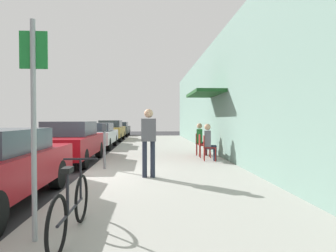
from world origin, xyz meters
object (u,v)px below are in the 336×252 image
Objects in this scene: parked_car_1 at (70,142)px; street_sign at (34,112)px; parked_car_4 at (119,129)px; seated_patron_0 at (209,141)px; parked_car_3 at (111,130)px; bicycle_0 at (71,208)px; seated_patron_2 at (201,138)px; cafe_chair_2 at (199,143)px; cafe_chair_0 at (207,146)px; pedestrian_standing at (149,137)px; parked_car_2 at (97,135)px; cafe_chair_1 at (203,144)px; parking_meter at (104,143)px.

street_sign reaches higher than parked_car_1.
seated_patron_0 reaches higher than parked_car_4.
parked_car_3 is 17.68m from bicycle_0.
seated_patron_0 is at bearing -90.01° from seated_patron_2.
cafe_chair_2 is (4.89, -9.75, -0.15)m from parked_car_3.
cafe_chair_0 is (4.88, -11.32, -0.15)m from parked_car_3.
parked_car_4 is 18.06m from cafe_chair_0.
pedestrian_standing reaches higher than parked_car_4.
pedestrian_standing is (0.93, 3.51, 0.64)m from bicycle_0.
seated_patron_2 is 0.76× the size of pedestrian_standing.
street_sign is 3.86m from pedestrian_standing.
parked_car_3 is (-0.00, 5.40, 0.05)m from parked_car_2.
parked_car_4 reaches higher than cafe_chair_0.
cafe_chair_0 is at bearing 53.31° from pedestrian_standing.
seated_patron_0 reaches higher than cafe_chair_1.
bicycle_0 is at bearing -111.28° from seated_patron_2.
cafe_chair_2 is 0.20m from seated_patron_2.
pedestrian_standing reaches higher than parked_car_2.
cafe_chair_0 is 0.51× the size of pedestrian_standing.
street_sign is at bearing -90.59° from parking_meter.
parked_car_2 is at bearing 101.86° from parking_meter.
bicycle_0 is 1.97× the size of cafe_chair_0.
cafe_chair_2 is at bearing 89.96° from cafe_chair_0.
parked_car_3 is at bearing 96.91° from parking_meter.
pedestrian_standing is (-2.11, -4.30, 0.30)m from seated_patron_2.
parked_car_1 is 7.16m from street_sign.
parked_car_3 is at bearing 90.00° from parked_car_2.
parking_meter reaches higher than seated_patron_2.
street_sign is at bearing -113.59° from seated_patron_2.
pedestrian_standing is (-2.11, -2.74, 0.30)m from seated_patron_0.
bicycle_0 is 1.97× the size of cafe_chair_1.
bicycle_0 is at bearing -112.79° from cafe_chair_1.
seated_patron_2 is (0.00, 1.56, 0.00)m from seated_patron_0.
parked_car_3 is 10.95m from seated_patron_2.
street_sign reaches higher than parked_car_3.
parked_car_2 is (0.00, 5.31, -0.04)m from parked_car_1.
parked_car_3 reaches higher than seated_patron_0.
parked_car_4 is 2.59× the size of pedestrian_standing.
parked_car_1 is at bearing 126.81° from parking_meter.
street_sign is 2.99× the size of cafe_chair_1.
street_sign is at bearing -118.12° from cafe_chair_0.
parking_meter is 1.52× the size of cafe_chair_2.
parking_meter is 1.02× the size of seated_patron_2.
parked_car_2 is 2.57× the size of bicycle_0.
parked_car_2 is at bearing 90.00° from parked_car_1.
seated_patron_0 is at bearing -9.09° from cafe_chair_0.
street_sign reaches higher than cafe_chair_0.
parked_car_2 is 7.05m from cafe_chair_1.
cafe_chair_1 is (4.88, -5.08, -0.09)m from parked_car_2.
parked_car_3 is 12.33m from cafe_chair_0.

